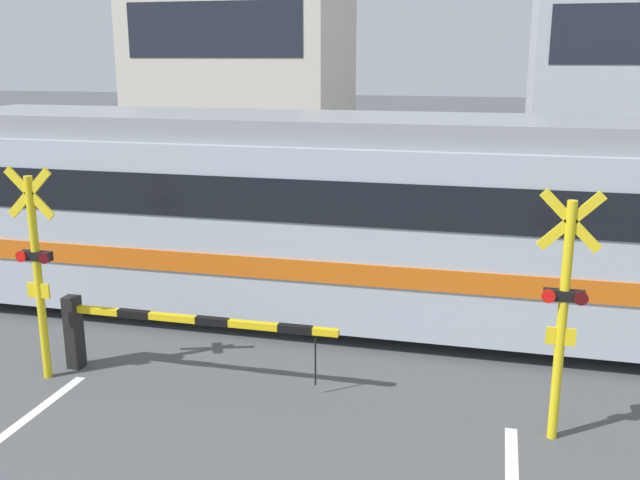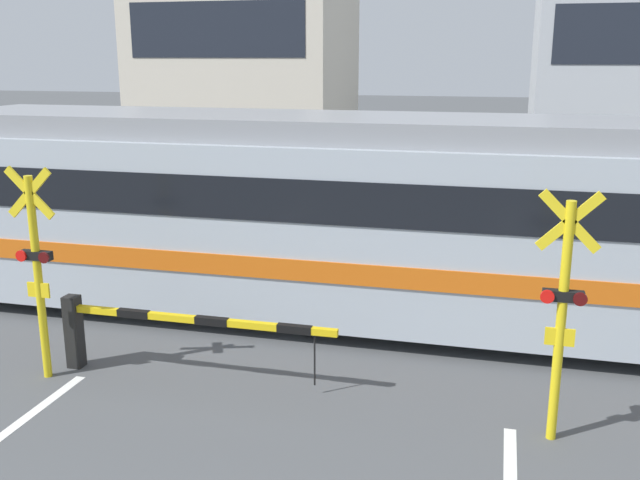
% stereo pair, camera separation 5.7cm
% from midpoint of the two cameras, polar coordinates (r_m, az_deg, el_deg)
% --- Properties ---
extents(rail_track_near, '(50.00, 0.10, 0.08)m').
position_cam_midpoint_polar(rail_track_near, '(11.46, 0.33, -7.10)').
color(rail_track_near, gray).
rests_on(rail_track_near, ground_plane).
extents(rail_track_far, '(50.00, 0.10, 0.08)m').
position_cam_midpoint_polar(rail_track_far, '(12.77, 1.86, -4.81)').
color(rail_track_far, gray).
rests_on(rail_track_far, ground_plane).
extents(commuter_train, '(16.20, 2.83, 3.35)m').
position_cam_midpoint_polar(commuter_train, '(11.41, 7.53, 1.88)').
color(commuter_train, '#ADB7C1').
rests_on(commuter_train, ground_plane).
extents(crossing_barrier_near, '(3.89, 0.20, 1.05)m').
position_cam_midpoint_polar(crossing_barrier_near, '(10.03, -14.36, -6.71)').
color(crossing_barrier_near, black).
rests_on(crossing_barrier_near, ground_plane).
extents(crossing_barrier_far, '(3.89, 0.20, 1.05)m').
position_cam_midpoint_polar(crossing_barrier_far, '(14.38, 11.80, -0.14)').
color(crossing_barrier_far, black).
rests_on(crossing_barrier_far, ground_plane).
extents(crossing_signal_left, '(0.68, 0.15, 2.90)m').
position_cam_midpoint_polar(crossing_signal_left, '(10.09, -21.87, -1.89)').
color(crossing_signal_left, yellow).
rests_on(crossing_signal_left, ground_plane).
extents(crossing_signal_right, '(0.68, 0.15, 2.90)m').
position_cam_midpoint_polar(crossing_signal_right, '(8.27, 18.70, -5.08)').
color(crossing_signal_right, yellow).
rests_on(crossing_signal_right, ground_plane).
extents(pedestrian, '(0.38, 0.22, 1.69)m').
position_cam_midpoint_polar(pedestrian, '(17.01, 2.44, 3.32)').
color(pedestrian, '#33384C').
rests_on(pedestrian, ground_plane).
extents(building_left_of_street, '(7.63, 6.11, 9.39)m').
position_cam_midpoint_polar(building_left_of_street, '(28.59, -6.19, 15.24)').
color(building_left_of_street, beige).
rests_on(building_left_of_street, ground_plane).
extents(building_right_of_street, '(5.06, 6.11, 8.95)m').
position_cam_midpoint_polar(building_right_of_street, '(27.08, 22.05, 13.89)').
color(building_right_of_street, '#B2B7BC').
rests_on(building_right_of_street, ground_plane).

